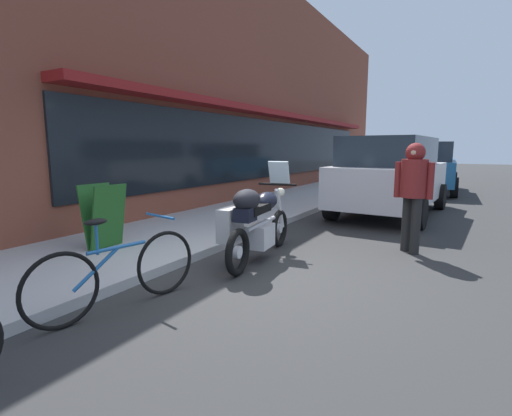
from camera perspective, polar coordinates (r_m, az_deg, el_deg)
The scene contains 9 objects.
ground_plane at distance 4.92m, azimuth 0.92°, elevation -9.74°, with size 80.00×80.00×0.00m, color #2D2D2D.
storefront_building at distance 13.44m, azimuth 2.95°, elevation 16.75°, with size 23.59×0.90×6.97m.
sidewalk_curb at distance 13.95m, azimuth 10.34°, elevation 2.56°, with size 30.00×2.54×0.12m.
touring_motorcycle at distance 5.28m, azimuth -0.09°, elevation -1.79°, with size 2.15×0.63×1.38m.
parked_bicycle at distance 4.00m, azimuth -19.92°, elevation -9.03°, with size 1.76×0.54×0.94m.
parked_minivan at distance 9.58m, azimuth 19.58°, elevation 4.74°, with size 4.56×2.23×1.82m.
pedestrian_walking at distance 6.16m, azimuth 22.48°, elevation 3.28°, with size 0.41×0.56×1.65m.
sandwich_board_sign at distance 6.03m, azimuth -21.83°, elevation -1.11°, with size 0.55×0.41×0.93m.
parked_car_down_block at distance 15.15m, azimuth 24.02°, elevation 5.78°, with size 4.79×2.32×1.78m.
Camera 1 is at (-4.09, -2.24, 1.58)m, focal length 26.75 mm.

